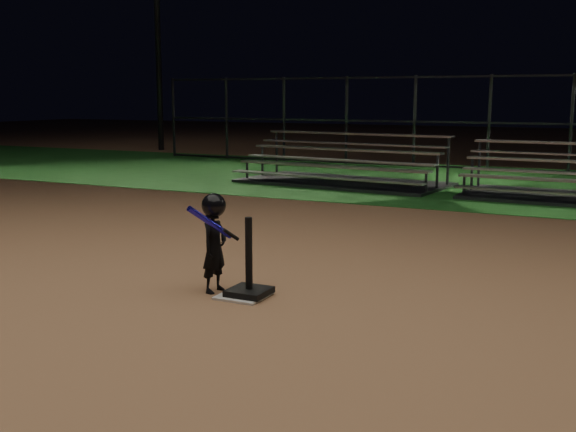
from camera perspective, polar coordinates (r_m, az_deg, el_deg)
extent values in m
plane|color=#A06E48|center=(6.84, -3.71, -6.67)|extent=(80.00, 80.00, 0.00)
cube|color=#1A521A|center=(16.14, 14.19, 2.67)|extent=(60.00, 8.00, 0.01)
cube|color=beige|center=(6.84, -3.71, -6.57)|extent=(0.45, 0.45, 0.02)
cube|color=black|center=(6.82, -3.22, -6.24)|extent=(0.38, 0.38, 0.06)
cylinder|color=black|center=(6.72, -3.25, -3.09)|extent=(0.07, 0.07, 0.71)
imported|color=black|center=(6.93, -6.08, -2.64)|extent=(0.24, 0.35, 0.90)
sphere|color=black|center=(6.85, -6.15, 0.87)|extent=(0.24, 0.24, 0.24)
cylinder|color=#251BE7|center=(6.73, -6.44, -0.54)|extent=(0.26, 0.48, 0.37)
cylinder|color=black|center=(6.77, -4.73, -1.53)|extent=(0.11, 0.18, 0.14)
cube|color=#BBBBC1|center=(14.93, 3.47, 4.13)|extent=(4.56, 0.76, 0.05)
cube|color=#BBBBC1|center=(14.68, 2.86, 3.23)|extent=(4.56, 0.76, 0.03)
cube|color=#BBBBC1|center=(15.45, 4.60, 5.49)|extent=(4.56, 0.76, 0.05)
cube|color=#BBBBC1|center=(15.19, 4.03, 4.65)|extent=(4.56, 0.76, 0.03)
cube|color=#BBBBC1|center=(15.99, 5.67, 6.77)|extent=(4.56, 0.76, 0.05)
cube|color=#BBBBC1|center=(15.72, 5.13, 5.98)|extent=(4.56, 0.76, 0.03)
cube|color=#38383D|center=(15.53, 4.57, 2.77)|extent=(4.77, 2.70, 0.07)
cube|color=silver|center=(13.25, 22.66, 1.70)|extent=(4.31, 0.44, 0.03)
cube|color=#38383D|center=(19.06, 16.08, 3.78)|extent=(20.00, 0.05, 0.05)
cube|color=#38383D|center=(18.98, 16.26, 7.38)|extent=(20.00, 0.05, 0.05)
cube|color=#38383D|center=(18.98, 16.43, 11.00)|extent=(20.00, 0.05, 0.05)
cylinder|color=#38383D|center=(22.93, -9.42, 8.00)|extent=(0.08, 0.08, 2.50)
cylinder|color=#38383D|center=(20.44, 2.20, 7.92)|extent=(0.08, 0.08, 2.50)
cylinder|color=#38383D|center=(18.98, 16.26, 7.38)|extent=(0.08, 0.08, 2.50)
cylinder|color=#2D2D30|center=(25.79, -10.68, 14.27)|extent=(0.20, 0.20, 8.00)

